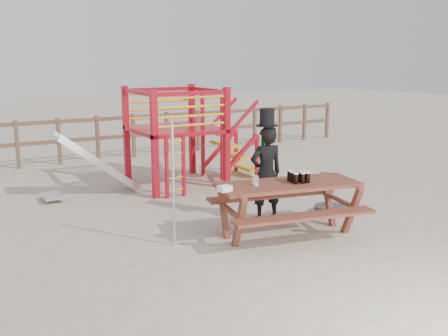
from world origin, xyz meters
TOP-DOWN VIEW (x-y plane):
  - ground at (0.00, 0.00)m, footprint 60.00×60.00m
  - back_fence at (0.00, 7.00)m, footprint 15.09×0.09m
  - playground_fort at (0.12, 3.58)m, footprint 4.71×1.84m
  - picnic_table at (0.31, -0.19)m, footprint 2.40×1.88m
  - man_with_hat at (0.48, 0.63)m, footprint 0.62×0.45m
  - metal_pole at (-1.37, 0.27)m, footprint 0.04×0.04m
  - parasol_base at (1.68, 0.37)m, footprint 0.53×0.53m
  - paper_bag at (-0.76, -0.13)m, footprint 0.20×0.16m
  - stout_pints at (0.47, -0.24)m, footprint 0.31×0.31m
  - empty_glasses at (-0.20, -0.06)m, footprint 0.08×0.13m

SIDE VIEW (x-z plane):
  - ground at x=0.00m, z-range 0.00..0.00m
  - parasol_base at x=1.68m, z-range -0.05..0.17m
  - picnic_table at x=0.31m, z-range 0.11..0.94m
  - back_fence at x=0.00m, z-range 0.14..1.34m
  - man_with_hat at x=0.48m, z-range -0.10..1.78m
  - paper_bag at x=-0.76m, z-range 0.83..0.91m
  - empty_glasses at x=-0.20m, z-range 0.82..0.97m
  - metal_pole at x=-1.37m, z-range 0.00..1.80m
  - stout_pints at x=0.47m, z-range 0.83..1.00m
  - playground_fort at x=0.12m, z-range 0.02..2.12m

